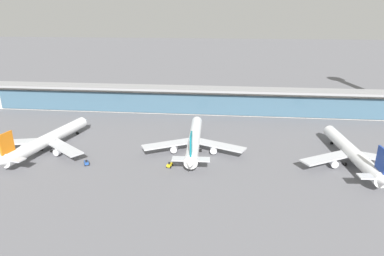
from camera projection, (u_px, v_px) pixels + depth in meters
ground_plane at (188, 156)px, 134.92m from camera, size 1200.00×1200.00×0.00m
airliner_left_stand at (47, 140)px, 138.75m from camera, size 42.00×55.35×14.83m
airliner_centre_stand at (194, 140)px, 138.74m from camera, size 42.82×55.68×14.83m
airliner_right_stand at (352, 153)px, 126.24m from camera, size 42.74×55.73×14.83m
service_truck_near_nose_blue at (86, 163)px, 126.84m from camera, size 2.86×3.33×2.05m
service_truck_under_wing_yellow at (170, 165)px, 125.06m from camera, size 2.30×3.17×2.05m
terminal_building at (200, 100)px, 188.06m from camera, size 245.99×12.80×15.20m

